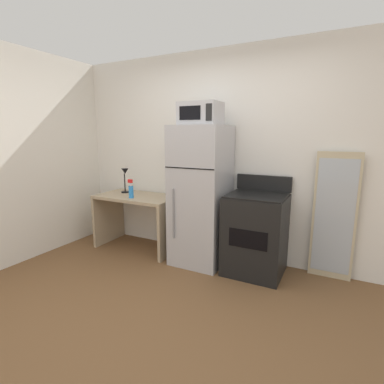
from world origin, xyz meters
name	(u,v)px	position (x,y,z in m)	size (l,w,h in m)	color
ground_plane	(152,322)	(0.00, 0.00, 0.00)	(12.00, 12.00, 0.00)	brown
wall_back_white	(226,156)	(0.00, 1.70, 1.30)	(5.00, 0.10, 2.60)	white
desk	(138,212)	(-1.14, 1.32, 0.52)	(1.12, 0.61, 0.75)	tan
desk_lamp	(125,176)	(-1.40, 1.39, 0.99)	(0.14, 0.12, 0.35)	black
spray_bottle	(131,191)	(-1.12, 1.16, 0.85)	(0.06, 0.06, 0.25)	#2D8CEA
refrigerator	(201,196)	(-0.17, 1.32, 0.84)	(0.62, 0.65, 1.68)	#B7B7BC
microwave	(201,114)	(-0.17, 1.30, 1.81)	(0.46, 0.35, 0.26)	#B7B7BC
oven_range	(255,233)	(0.52, 1.33, 0.47)	(0.65, 0.61, 1.10)	black
leaning_mirror	(334,217)	(1.30, 1.59, 0.70)	(0.44, 0.03, 1.40)	#C6B793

